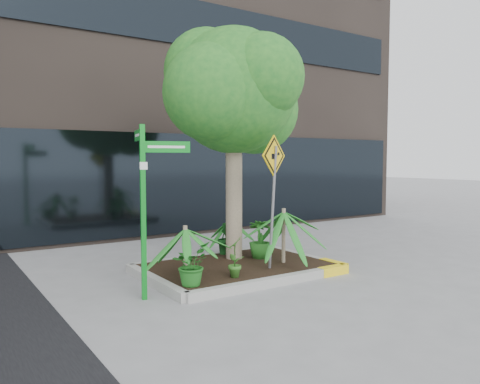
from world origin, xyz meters
TOP-DOWN VIEW (x-y plane):
  - ground at (0.00, 0.00)m, footprint 80.00×80.00m
  - planter at (0.23, 0.27)m, footprint 3.35×2.36m
  - tree at (0.44, 0.79)m, footprint 3.01×2.67m
  - palm_front at (0.98, -0.05)m, footprint 1.12×1.12m
  - palm_left at (-0.98, 0.02)m, footprint 0.93×0.93m
  - palm_back at (0.62, 1.20)m, footprint 0.81×0.81m
  - shrub_a at (-1.15, -0.48)m, footprint 0.80×0.80m
  - shrub_b at (0.86, 0.50)m, footprint 0.57×0.57m
  - shrub_c at (-0.34, -0.45)m, footprint 0.50×0.50m
  - shrub_d at (0.52, 1.15)m, footprint 0.53×0.53m
  - street_sign_post at (-1.76, -0.26)m, footprint 0.73×0.85m
  - cattle_sign at (0.52, -0.34)m, footprint 0.67×0.26m

SIDE VIEW (x-z plane):
  - ground at x=0.00m, z-range 0.00..0.00m
  - planter at x=0.23m, z-range 0.03..0.18m
  - shrub_a at x=-1.15m, z-range 0.15..0.79m
  - shrub_c at x=-0.34m, z-range 0.15..0.83m
  - shrub_d at x=0.52m, z-range 0.15..0.83m
  - shrub_b at x=0.86m, z-range 0.15..0.89m
  - palm_back at x=0.62m, z-range 0.37..1.27m
  - palm_left at x=-0.98m, z-range 0.40..1.44m
  - palm_front at x=0.98m, z-range 0.46..1.70m
  - street_sign_post at x=-1.76m, z-range 0.30..2.82m
  - cattle_sign at x=0.52m, z-range 0.55..2.85m
  - tree at x=0.44m, z-range 1.04..5.56m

